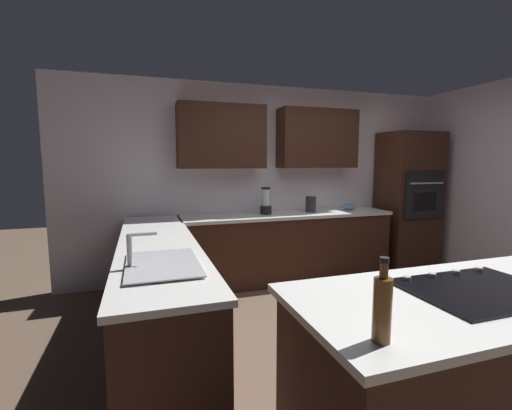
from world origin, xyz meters
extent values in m
plane|color=brown|center=(0.00, 0.00, 0.00)|extent=(14.00, 14.00, 0.00)
cube|color=silver|center=(0.00, -2.10, 1.30)|extent=(6.00, 0.10, 2.60)
cube|color=#381E14|center=(-0.40, -1.88, 1.89)|extent=(1.10, 0.34, 0.79)
cube|color=#381E14|center=(0.95, -1.88, 1.89)|extent=(1.10, 0.34, 0.79)
cube|color=#381E14|center=(0.10, -1.72, 0.43)|extent=(2.80, 0.60, 0.86)
cube|color=silver|center=(0.10, -1.72, 0.88)|extent=(2.84, 0.64, 0.04)
cube|color=#381E14|center=(1.82, -0.55, 0.43)|extent=(0.60, 2.90, 0.86)
cube|color=silver|center=(1.82, -0.55, 0.88)|extent=(0.64, 2.94, 0.04)
cube|color=#381E14|center=(0.25, 1.20, 0.43)|extent=(1.98, 0.82, 0.86)
cube|color=silver|center=(0.25, 1.20, 0.88)|extent=(2.06, 0.90, 0.04)
cube|color=#381E14|center=(-1.85, -1.72, 1.00)|extent=(0.80, 0.60, 2.01)
cube|color=black|center=(-1.85, -1.41, 1.06)|extent=(0.66, 0.03, 0.56)
cube|color=black|center=(-1.85, -1.39, 1.02)|extent=(0.40, 0.01, 0.26)
cube|color=black|center=(-1.85, -1.41, 1.39)|extent=(0.66, 0.02, 0.11)
cylinder|color=silver|center=(-1.85, -1.37, 1.28)|extent=(0.56, 0.02, 0.02)
cube|color=#515456|center=(1.82, 0.05, 0.91)|extent=(0.40, 0.30, 0.02)
cube|color=#515456|center=(1.82, 0.39, 0.91)|extent=(0.40, 0.30, 0.02)
cube|color=#B7BABF|center=(1.82, 0.22, 0.92)|extent=(0.46, 0.70, 0.01)
cylinder|color=#B7BABF|center=(2.02, 0.22, 1.01)|extent=(0.03, 0.03, 0.22)
cylinder|color=#B7BABF|center=(1.94, 0.22, 1.12)|extent=(0.18, 0.02, 0.02)
cube|color=black|center=(0.25, 1.20, 0.91)|extent=(0.76, 0.56, 0.01)
cylinder|color=#B2B2B7|center=(-0.02, 0.97, 0.92)|extent=(0.04, 0.04, 0.02)
cylinder|color=#B2B2B7|center=(0.16, 0.97, 0.92)|extent=(0.04, 0.04, 0.02)
cylinder|color=#B2B2B7|center=(0.34, 0.97, 0.92)|extent=(0.04, 0.04, 0.02)
cylinder|color=#B2B2B7|center=(0.52, 0.97, 0.92)|extent=(0.04, 0.04, 0.02)
cylinder|color=black|center=(0.40, -1.75, 0.96)|extent=(0.15, 0.15, 0.11)
cylinder|color=silver|center=(0.40, -1.75, 1.12)|extent=(0.11, 0.11, 0.21)
cylinder|color=black|center=(0.40, -1.75, 1.24)|extent=(0.12, 0.12, 0.03)
ellipsoid|color=#668CB2|center=(-0.85, -1.75, 0.95)|extent=(0.17, 0.17, 0.09)
cylinder|color=#262628|center=(-0.25, -1.75, 1.01)|extent=(0.14, 0.14, 0.21)
cylinder|color=brown|center=(1.09, 1.48, 1.02)|extent=(0.07, 0.07, 0.25)
cylinder|color=brown|center=(1.09, 1.48, 1.18)|extent=(0.03, 0.03, 0.06)
cylinder|color=black|center=(1.09, 1.48, 1.22)|extent=(0.04, 0.04, 0.02)
camera|label=1|loc=(1.93, 2.52, 1.58)|focal=24.60mm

